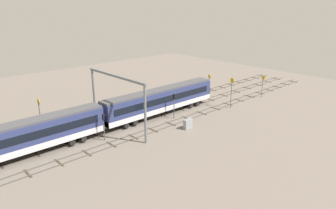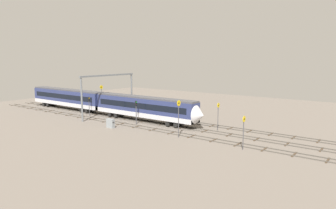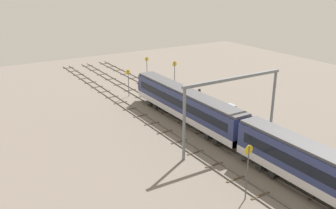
% 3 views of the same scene
% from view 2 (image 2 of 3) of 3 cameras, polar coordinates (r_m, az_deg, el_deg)
% --- Properties ---
extents(ground_plane, '(103.06, 103.06, 0.00)m').
position_cam_2_polar(ground_plane, '(61.92, -4.29, -3.11)').
color(ground_plane, slate).
extents(track_near_foreground, '(87.06, 2.40, 0.16)m').
position_cam_2_polar(track_near_foreground, '(58.66, -7.19, -3.75)').
color(track_near_foreground, '#59544C').
rests_on(track_near_foreground, ground).
extents(track_with_train, '(87.06, 2.40, 0.16)m').
position_cam_2_polar(track_with_train, '(61.91, -4.29, -3.05)').
color(track_with_train, '#59544C').
rests_on(track_with_train, ground).
extents(track_middle, '(87.06, 2.40, 0.16)m').
position_cam_2_polar(track_middle, '(65.32, -1.69, -2.42)').
color(track_middle, '#59544C').
rests_on(track_middle, ground).
extents(train, '(50.40, 3.24, 4.80)m').
position_cam_2_polar(train, '(69.82, -11.76, 0.27)').
color(train, navy).
rests_on(train, ground).
extents(overhead_gantry, '(0.40, 14.76, 9.01)m').
position_cam_2_polar(overhead_gantry, '(67.50, -10.84, 3.30)').
color(overhead_gantry, slate).
rests_on(overhead_gantry, ground).
extents(speed_sign_near_foreground, '(0.14, 0.94, 5.74)m').
position_cam_2_polar(speed_sign_near_foreground, '(79.37, -12.09, 2.01)').
color(speed_sign_near_foreground, '#4C4C51').
rests_on(speed_sign_near_foreground, ground).
extents(speed_sign_mid_trackside, '(0.14, 0.81, 4.86)m').
position_cam_2_polar(speed_sign_mid_trackside, '(54.20, 9.17, -1.57)').
color(speed_sign_mid_trackside, '#4C4C51').
rests_on(speed_sign_mid_trackside, ground).
extents(speed_sign_far_trackside, '(0.14, 0.86, 4.73)m').
position_cam_2_polar(speed_sign_far_trackside, '(43.63, 13.68, -4.22)').
color(speed_sign_far_trackside, '#4C4C51').
rests_on(speed_sign_far_trackside, ground).
extents(speed_sign_distant_end, '(0.14, 0.93, 5.96)m').
position_cam_2_polar(speed_sign_distant_end, '(48.84, 1.96, -1.69)').
color(speed_sign_distant_end, '#4C4C51').
rests_on(speed_sign_distant_end, ground).
extents(signal_light_trackside_approach, '(0.31, 0.32, 4.12)m').
position_cam_2_polar(signal_light_trackside_approach, '(69.50, -14.26, 0.20)').
color(signal_light_trackside_approach, '#4C4C51').
rests_on(signal_light_trackside_approach, ground).
extents(signal_light_trackside_departure, '(0.31, 0.32, 4.47)m').
position_cam_2_polar(signal_light_trackside_departure, '(59.04, -5.85, -0.82)').
color(signal_light_trackside_departure, '#4C4C51').
rests_on(signal_light_trackside_departure, ground).
extents(relay_cabinet, '(1.60, 0.63, 1.62)m').
position_cam_2_polar(relay_cabinet, '(57.12, -10.50, -3.40)').
color(relay_cabinet, gray).
rests_on(relay_cabinet, ground).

